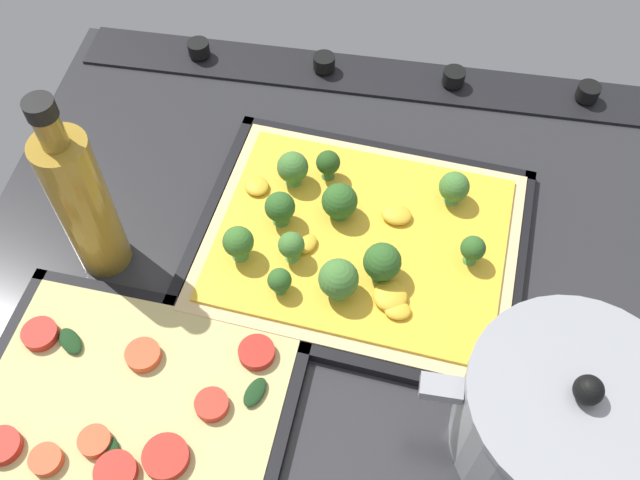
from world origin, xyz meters
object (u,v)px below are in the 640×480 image
object	(u,v)px
baking_tray_front	(359,245)
cooking_pot	(565,420)
broccoli_pizza	(354,237)
baking_tray_back	(136,400)
veggie_pizza_back	(133,400)
oil_bottle	(82,202)

from	to	relation	value
baking_tray_front	cooking_pot	xyz separation A→B (cm)	(-19.72, 18.32, 5.03)
broccoli_pizza	baking_tray_back	world-z (taller)	broccoli_pizza
broccoli_pizza	veggie_pizza_back	world-z (taller)	broccoli_pizza
baking_tray_back	oil_bottle	xyz separation A→B (cm)	(8.11, -15.12, 9.13)
broccoli_pizza	oil_bottle	size ratio (longest dim) A/B	1.53
broccoli_pizza	baking_tray_back	distance (cm)	27.10
baking_tray_front	baking_tray_back	distance (cm)	27.62
veggie_pizza_back	oil_bottle	xyz separation A→B (cm)	(8.09, -15.43, 8.38)
veggie_pizza_back	cooking_pot	size ratio (longest dim) A/B	1.13
baking_tray_back	baking_tray_front	bearing A→B (deg)	-131.41
baking_tray_front	broccoli_pizza	distance (cm)	1.76
cooking_pot	baking_tray_front	bearing A→B (deg)	-42.90
cooking_pot	baking_tray_back	bearing A→B (deg)	3.60
baking_tray_back	veggie_pizza_back	xyz separation A→B (cm)	(0.02, 0.31, 0.75)
veggie_pizza_back	broccoli_pizza	bearing A→B (deg)	-130.33
baking_tray_front	cooking_pot	bearing A→B (deg)	137.10
broccoli_pizza	veggie_pizza_back	xyz separation A→B (cm)	(17.67, 20.81, -0.87)
baking_tray_back	oil_bottle	world-z (taller)	oil_bottle
broccoli_pizza	cooking_pot	xyz separation A→B (cm)	(-20.34, 18.11, 3.39)
veggie_pizza_back	oil_bottle	world-z (taller)	oil_bottle
veggie_pizza_back	cooking_pot	world-z (taller)	cooking_pot
veggie_pizza_back	oil_bottle	bearing A→B (deg)	-62.34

